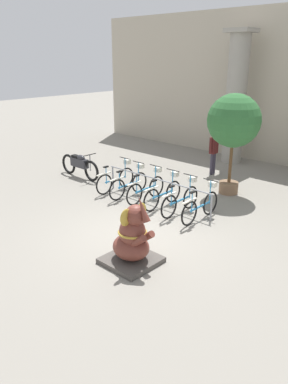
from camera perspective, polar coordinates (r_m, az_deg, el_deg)
ground_plane at (r=9.38m, az=-1.03°, el=-6.49°), size 60.00×60.00×0.00m
column_left at (r=15.72m, az=13.83°, el=13.80°), size 1.01×1.01×5.16m
bike_rack at (r=11.14m, az=1.95°, el=1.31°), size 3.97×0.05×0.77m
bicycle_0 at (r=12.26m, az=-4.26°, el=2.04°), size 0.48×1.66×1.03m
bicycle_1 at (r=11.76m, az=-2.25°, el=1.27°), size 0.48×1.66×1.03m
bicycle_2 at (r=11.36m, az=0.38°, el=0.60°), size 0.48×1.66×1.03m
bicycle_3 at (r=10.95m, az=2.99°, el=-0.19°), size 0.48×1.66×1.03m
bicycle_4 at (r=10.52m, az=5.63°, el=-1.12°), size 0.48×1.66×1.03m
bicycle_5 at (r=10.17m, az=8.68°, el=-2.03°), size 0.48×1.66×1.03m
elephant_statue at (r=7.92m, az=-1.78°, el=-7.34°), size 1.07×1.07×1.62m
motorcycle at (r=13.77m, az=-9.77°, el=4.13°), size 2.07×0.55×0.97m
person_pedestrian at (r=14.05m, az=10.58°, el=6.52°), size 0.22×0.47×1.64m
potted_tree at (r=11.89m, az=13.52°, el=10.21°), size 1.64×1.64×3.15m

